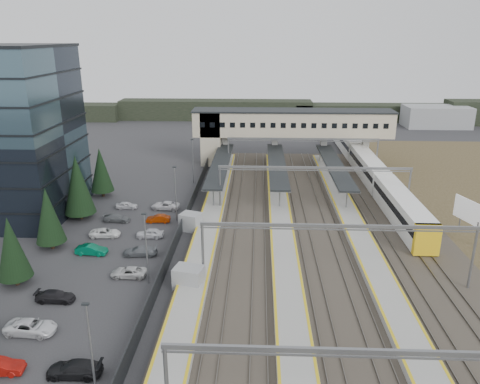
{
  "coord_description": "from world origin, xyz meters",
  "views": [
    {
      "loc": [
        3.77,
        -52.45,
        25.55
      ],
      "look_at": [
        1.13,
        11.32,
        4.0
      ],
      "focal_mm": 35.0,
      "sensor_mm": 36.0,
      "label": 1
    }
  ],
  "objects_px": {
    "train": "(368,168)",
    "billboard": "(470,213)",
    "relay_cabin_far": "(191,222)",
    "relay_cabin_near": "(189,278)",
    "footbridge": "(279,126)"
  },
  "relations": [
    {
      "from": "relay_cabin_far",
      "to": "billboard",
      "type": "xyz_separation_m",
      "value": [
        36.84,
        -1.07,
        2.26
      ]
    },
    {
      "from": "train",
      "to": "billboard",
      "type": "height_order",
      "value": "billboard"
    },
    {
      "from": "train",
      "to": "relay_cabin_far",
      "type": "bearing_deg",
      "value": -139.84
    },
    {
      "from": "relay_cabin_far",
      "to": "train",
      "type": "xyz_separation_m",
      "value": [
        29.44,
        24.84,
        1.03
      ]
    },
    {
      "from": "relay_cabin_near",
      "to": "billboard",
      "type": "relative_size",
      "value": 0.59
    },
    {
      "from": "train",
      "to": "billboard",
      "type": "distance_m",
      "value": 26.98
    },
    {
      "from": "billboard",
      "to": "footbridge",
      "type": "bearing_deg",
      "value": 123.02
    },
    {
      "from": "relay_cabin_far",
      "to": "billboard",
      "type": "bearing_deg",
      "value": -1.66
    },
    {
      "from": "relay_cabin_near",
      "to": "relay_cabin_far",
      "type": "xyz_separation_m",
      "value": [
        -2.02,
        15.66,
        -0.04
      ]
    },
    {
      "from": "relay_cabin_near",
      "to": "train",
      "type": "distance_m",
      "value": 48.92
    },
    {
      "from": "relay_cabin_near",
      "to": "relay_cabin_far",
      "type": "height_order",
      "value": "relay_cabin_near"
    },
    {
      "from": "relay_cabin_far",
      "to": "train",
      "type": "distance_m",
      "value": 38.53
    },
    {
      "from": "relay_cabin_near",
      "to": "relay_cabin_far",
      "type": "distance_m",
      "value": 15.79
    },
    {
      "from": "relay_cabin_near",
      "to": "footbridge",
      "type": "relative_size",
      "value": 0.08
    },
    {
      "from": "relay_cabin_far",
      "to": "billboard",
      "type": "height_order",
      "value": "billboard"
    }
  ]
}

